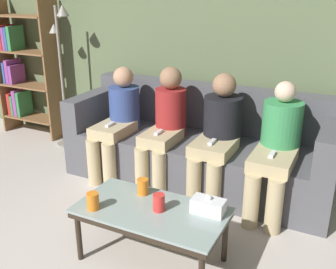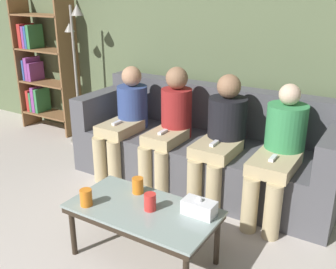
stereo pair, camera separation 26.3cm
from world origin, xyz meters
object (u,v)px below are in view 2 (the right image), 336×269
cup_far_center (86,198)px  seated_person_mid_left (170,124)px  couch (205,149)px  cup_near_right (150,202)px  cup_near_left (138,185)px  standing_lamp (76,61)px  coffee_table (143,214)px  seated_person_left_end (125,118)px  seated_person_mid_right (222,134)px  seated_person_right_end (280,149)px  tissue_box (199,208)px  bookshelf (41,68)px

cup_far_center → seated_person_mid_left: size_ratio=0.10×
couch → cup_near_right: 1.34m
cup_near_left → standing_lamp: standing_lamp is taller
coffee_table → seated_person_left_end: (-0.97, 1.08, 0.22)m
cup_near_left → standing_lamp: 2.29m
seated_person_mid_right → seated_person_right_end: seated_person_mid_right is taller
couch → seated_person_left_end: bearing=-163.3°
cup_near_right → seated_person_mid_left: 1.20m
seated_person_left_end → tissue_box: bearing=-35.6°
cup_near_left → seated_person_mid_left: bearing=107.5°
tissue_box → seated_person_right_end: 0.98m
cup_near_left → cup_far_center: size_ratio=0.99×
tissue_box → seated_person_mid_left: (-0.81, 0.96, 0.15)m
cup_near_right → seated_person_mid_left: seated_person_mid_left is taller
couch → seated_person_mid_left: bearing=-139.3°
seated_person_left_end → seated_person_right_end: seated_person_right_end is taller
seated_person_left_end → cup_near_left: bearing=-48.6°
cup_near_left → seated_person_right_end: 1.19m
cup_far_center → seated_person_mid_left: seated_person_mid_left is taller
seated_person_mid_right → coffee_table: bearing=-93.8°
bookshelf → cup_near_left: bearing=-29.2°
seated_person_mid_left → seated_person_right_end: bearing=-0.8°
seated_person_mid_left → standing_lamp: bearing=166.2°
coffee_table → seated_person_mid_left: 1.20m
cup_far_center → standing_lamp: (-1.60, 1.63, 0.54)m
bookshelf → couch: bearing=-6.4°
couch → bookshelf: (-2.55, 0.29, 0.49)m
seated_person_right_end → cup_near_left: bearing=-129.1°
bookshelf → seated_person_left_end: size_ratio=1.57×
tissue_box → cup_near_left: bearing=177.1°
couch → cup_near_left: couch is taller
couch → cup_far_center: (-0.16, -1.49, 0.14)m
bookshelf → standing_lamp: bearing=-10.3°
couch → tissue_box: 1.31m
standing_lamp → seated_person_mid_left: bearing=-13.8°
cup_near_left → tissue_box: size_ratio=0.54×
bookshelf → standing_lamp: size_ratio=1.04×
tissue_box → seated_person_mid_left: 1.26m
cup_near_right → tissue_box: bearing=21.6°
cup_far_center → seated_person_left_end: bearing=116.2°
seated_person_mid_left → cup_near_left: bearing=-72.5°
seated_person_left_end → seated_person_right_end: size_ratio=0.99×
seated_person_mid_right → seated_person_left_end: bearing=-178.8°
cup_far_center → seated_person_mid_right: seated_person_mid_right is taller
cup_far_center → seated_person_mid_right: (0.43, 1.27, 0.14)m
cup_near_right → seated_person_left_end: 1.49m
coffee_table → standing_lamp: standing_lamp is taller
couch → bookshelf: bearing=173.6°
cup_near_left → couch: bearing=91.7°
cup_far_center → tissue_box: size_ratio=0.54×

